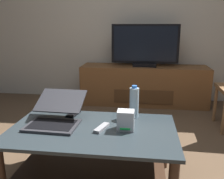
# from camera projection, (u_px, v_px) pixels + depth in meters

# --- Properties ---
(back_wall) EXTENTS (6.40, 0.12, 2.80)m
(back_wall) POSITION_uv_depth(u_px,v_px,m) (131.00, 6.00, 3.62)
(back_wall) COLOR beige
(back_wall) RESTS_ON ground
(coffee_table) EXTENTS (1.14, 0.68, 0.43)m
(coffee_table) POSITION_uv_depth(u_px,v_px,m) (93.00, 146.00, 1.71)
(coffee_table) COLOR #2D383D
(coffee_table) RESTS_ON ground
(media_cabinet) EXTENTS (1.79, 0.48, 0.56)m
(media_cabinet) POSITION_uv_depth(u_px,v_px,m) (144.00, 85.00, 3.56)
(media_cabinet) COLOR brown
(media_cabinet) RESTS_ON ground
(television) EXTENTS (0.93, 0.20, 0.58)m
(television) POSITION_uv_depth(u_px,v_px,m) (145.00, 46.00, 3.40)
(television) COLOR black
(television) RESTS_ON media_cabinet
(laptop) EXTENTS (0.37, 0.44, 0.19)m
(laptop) POSITION_uv_depth(u_px,v_px,m) (56.00, 115.00, 1.77)
(laptop) COLOR #333338
(laptop) RESTS_ON coffee_table
(router_box) EXTENTS (0.11, 0.10, 0.13)m
(router_box) POSITION_uv_depth(u_px,v_px,m) (126.00, 120.00, 1.65)
(router_box) COLOR silver
(router_box) RESTS_ON coffee_table
(water_bottle_near) EXTENTS (0.07, 0.07, 0.25)m
(water_bottle_near) POSITION_uv_depth(u_px,v_px,m) (134.00, 102.00, 1.86)
(water_bottle_near) COLOR silver
(water_bottle_near) RESTS_ON coffee_table
(cell_phone) EXTENTS (0.09, 0.15, 0.01)m
(cell_phone) POSITION_uv_depth(u_px,v_px,m) (73.00, 114.00, 1.94)
(cell_phone) COLOR black
(cell_phone) RESTS_ON coffee_table
(tv_remote) EXTENTS (0.09, 0.17, 0.02)m
(tv_remote) POSITION_uv_depth(u_px,v_px,m) (102.00, 128.00, 1.67)
(tv_remote) COLOR #99999E
(tv_remote) RESTS_ON coffee_table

